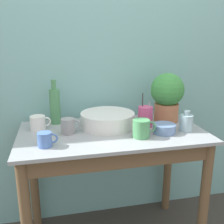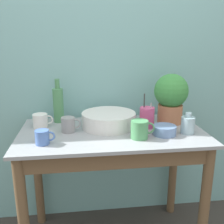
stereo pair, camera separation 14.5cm
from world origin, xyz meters
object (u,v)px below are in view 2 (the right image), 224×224
bottle_short (188,125)px  utensil_cup (147,117)px  bowl_wash_large (109,120)px  mug_white (41,121)px  mug_blue (43,137)px  bottle_tall (58,104)px  bowl_small_blue (164,130)px  mug_green (140,129)px  potted_plant (171,96)px  mug_grey (69,125)px

bottle_short → utensil_cup: (-0.21, 0.14, 0.01)m
bowl_wash_large → mug_white: 0.43m
bowl_wash_large → utensil_cup: bearing=-8.7°
mug_blue → utensil_cup: (0.62, 0.21, 0.03)m
bottle_tall → bowl_small_blue: size_ratio=2.13×
bottle_tall → bottle_short: size_ratio=2.28×
mug_green → bowl_small_blue: mug_green is taller
potted_plant → bottle_short: (0.04, -0.22, -0.13)m
bowl_small_blue → utensil_cup: utensil_cup is taller
mug_grey → bowl_wash_large: bearing=14.3°
bowl_small_blue → mug_grey: bearing=168.1°
utensil_cup → bottle_tall: bearing=162.1°
mug_green → utensil_cup: utensil_cup is taller
bottle_tall → utensil_cup: size_ratio=1.36×
potted_plant → bottle_tall: bearing=171.7°
bowl_wash_large → bottle_tall: size_ratio=1.17×
mug_green → mug_white: size_ratio=1.09×
bowl_small_blue → bottle_short: bearing=1.8°
bottle_short → mug_blue: size_ratio=1.21×
bottle_short → bowl_small_blue: size_ratio=0.93×
potted_plant → mug_blue: size_ratio=3.08×
potted_plant → utensil_cup: (-0.18, -0.07, -0.12)m
potted_plant → mug_green: 0.39m
potted_plant → bowl_wash_large: potted_plant is taller
bottle_tall → mug_blue: (-0.06, -0.39, -0.08)m
bottle_tall → utensil_cup: bearing=-17.9°
bowl_small_blue → mug_blue: bearing=-175.1°
bottle_tall → mug_green: bearing=-37.6°
mug_grey → utensil_cup: bearing=3.2°
mug_grey → utensil_cup: size_ratio=0.54×
mug_grey → bottle_short: bearing=-9.2°
mug_grey → bottle_tall: bearing=108.8°
bowl_wash_large → mug_green: mug_green is taller
bowl_wash_large → mug_grey: bowl_wash_large is taller
mug_white → bottle_tall: bearing=42.6°
mug_white → potted_plant: bearing=-0.6°
potted_plant → mug_white: (-0.85, 0.01, -0.14)m
bottle_short → mug_white: size_ratio=1.01×
mug_white → bowl_small_blue: bearing=-17.2°
bottle_tall → mug_grey: bearing=-71.2°
mug_blue → mug_grey: size_ratio=0.91×
potted_plant → utensil_cup: size_ratio=1.52×
bowl_wash_large → mug_blue: bearing=-147.7°
bottle_short → mug_green: bottle_short is taller
mug_blue → mug_grey: mug_grey is taller
bowl_wash_large → bowl_small_blue: size_ratio=2.49×
potted_plant → mug_green: size_ratio=2.38×
mug_grey → mug_white: 0.21m
bottle_tall → bottle_short: bottle_tall is taller
bowl_wash_large → mug_grey: size_ratio=2.92×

